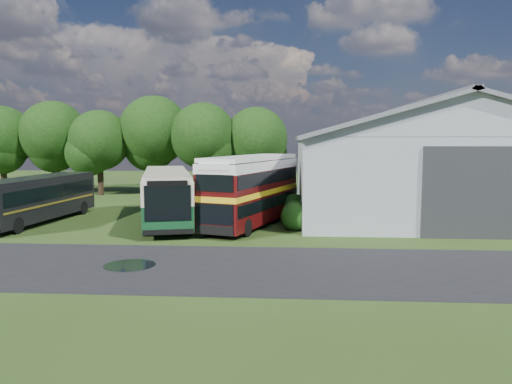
# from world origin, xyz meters

# --- Properties ---
(ground) EXTENTS (120.00, 120.00, 0.00)m
(ground) POSITION_xyz_m (0.00, 0.00, 0.00)
(ground) COLOR #203711
(ground) RESTS_ON ground
(asphalt_road) EXTENTS (60.00, 8.00, 0.02)m
(asphalt_road) POSITION_xyz_m (3.00, -3.00, 0.00)
(asphalt_road) COLOR black
(asphalt_road) RESTS_ON ground
(puddle) EXTENTS (2.20, 2.20, 0.01)m
(puddle) POSITION_xyz_m (-1.50, -3.00, 0.00)
(puddle) COLOR black
(puddle) RESTS_ON ground
(storage_shed) EXTENTS (18.80, 24.80, 8.15)m
(storage_shed) POSITION_xyz_m (15.00, 15.98, 4.17)
(storage_shed) COLOR gray
(storage_shed) RESTS_ON ground
(tree_far_left) EXTENTS (6.12, 6.12, 8.64)m
(tree_far_left) POSITION_xyz_m (-23.00, 24.00, 5.56)
(tree_far_left) COLOR black
(tree_far_left) RESTS_ON ground
(tree_left_a) EXTENTS (6.46, 6.46, 9.12)m
(tree_left_a) POSITION_xyz_m (-18.00, 24.50, 5.87)
(tree_left_a) COLOR black
(tree_left_a) RESTS_ON ground
(tree_left_b) EXTENTS (5.78, 5.78, 8.16)m
(tree_left_b) POSITION_xyz_m (-13.00, 23.50, 5.25)
(tree_left_b) COLOR black
(tree_left_b) RESTS_ON ground
(tree_mid) EXTENTS (6.80, 6.80, 9.60)m
(tree_mid) POSITION_xyz_m (-8.00, 24.80, 6.18)
(tree_mid) COLOR black
(tree_mid) RESTS_ON ground
(tree_right_a) EXTENTS (6.26, 6.26, 8.83)m
(tree_right_a) POSITION_xyz_m (-3.00, 23.80, 5.69)
(tree_right_a) COLOR black
(tree_right_a) RESTS_ON ground
(tree_right_b) EXTENTS (5.98, 5.98, 8.45)m
(tree_right_b) POSITION_xyz_m (2.00, 24.60, 5.44)
(tree_right_b) COLOR black
(tree_right_b) RESTS_ON ground
(shrub_front) EXTENTS (1.70, 1.70, 1.70)m
(shrub_front) POSITION_xyz_m (5.60, 6.00, 0.00)
(shrub_front) COLOR #194714
(shrub_front) RESTS_ON ground
(shrub_mid) EXTENTS (1.60, 1.60, 1.60)m
(shrub_mid) POSITION_xyz_m (5.60, 8.00, 0.00)
(shrub_mid) COLOR #194714
(shrub_mid) RESTS_ON ground
(shrub_back) EXTENTS (1.80, 1.80, 1.80)m
(shrub_back) POSITION_xyz_m (5.60, 10.00, 0.00)
(shrub_back) COLOR #194714
(shrub_back) RESTS_ON ground
(bus_green_single) EXTENTS (5.83, 12.49, 3.36)m
(bus_green_single) POSITION_xyz_m (-2.63, 8.02, 1.79)
(bus_green_single) COLOR black
(bus_green_single) RESTS_ON ground
(bus_maroon_double) EXTENTS (5.66, 10.40, 4.35)m
(bus_maroon_double) POSITION_xyz_m (2.92, 7.30, 2.17)
(bus_maroon_double) COLOR black
(bus_maroon_double) RESTS_ON ground
(bus_dark_single) EXTENTS (3.38, 10.91, 2.96)m
(bus_dark_single) POSITION_xyz_m (-10.96, 7.45, 1.58)
(bus_dark_single) COLOR black
(bus_dark_single) RESTS_ON ground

